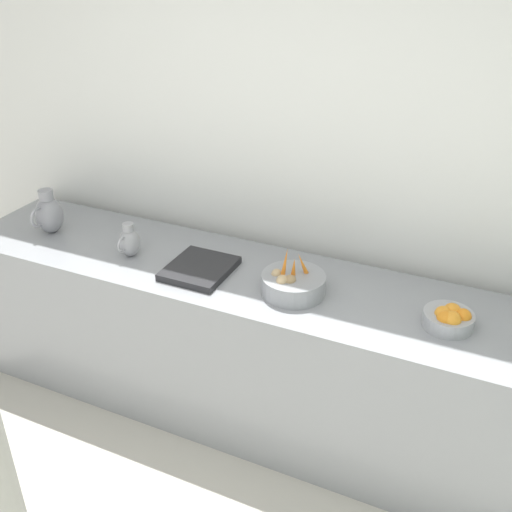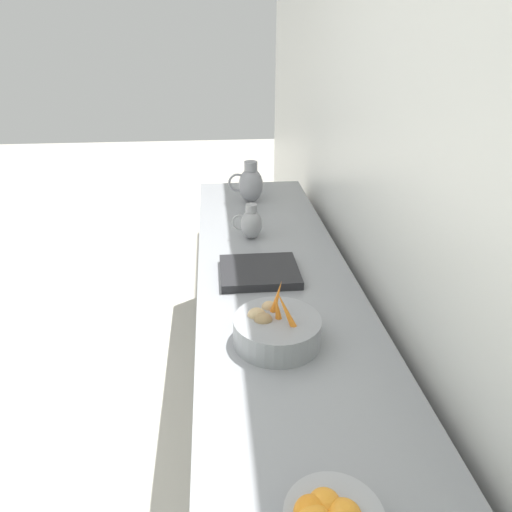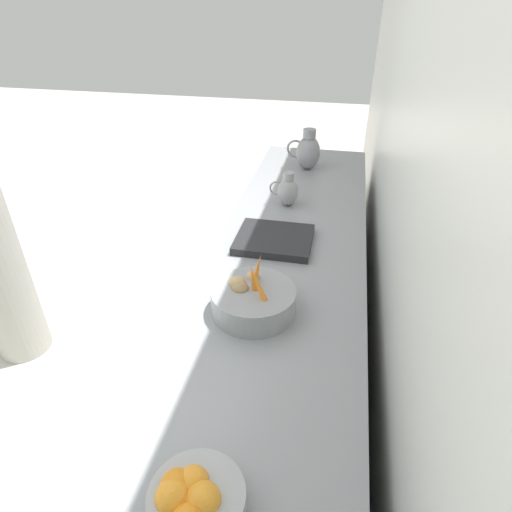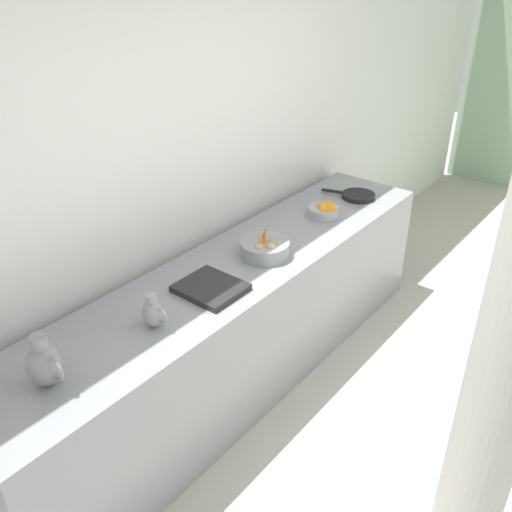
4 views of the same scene
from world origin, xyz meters
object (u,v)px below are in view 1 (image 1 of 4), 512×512
(orange_bowl, at_px, (449,318))
(vegetable_colander, at_px, (293,284))
(metal_pitcher_short, at_px, (129,241))
(metal_pitcher_tall, at_px, (49,214))

(orange_bowl, bearing_deg, vegetable_colander, -88.30)
(orange_bowl, bearing_deg, metal_pitcher_short, -88.85)
(orange_bowl, xyz_separation_m, metal_pitcher_short, (0.03, -1.61, 0.04))
(vegetable_colander, xyz_separation_m, metal_pitcher_short, (0.01, -0.90, 0.03))
(vegetable_colander, distance_m, metal_pitcher_short, 0.91)
(orange_bowl, distance_m, metal_pitcher_short, 1.61)
(orange_bowl, distance_m, metal_pitcher_tall, 2.18)
(metal_pitcher_tall, height_order, metal_pitcher_short, metal_pitcher_tall)
(vegetable_colander, relative_size, metal_pitcher_tall, 1.19)
(metal_pitcher_short, bearing_deg, vegetable_colander, 90.71)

